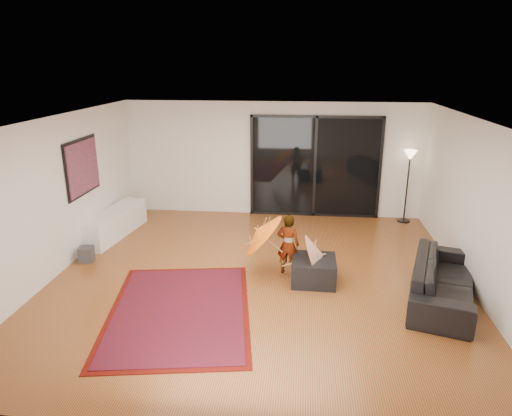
# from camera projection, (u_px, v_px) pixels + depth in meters

# --- Properties ---
(floor) EXTENTS (7.00, 7.00, 0.00)m
(floor) POSITION_uv_depth(u_px,v_px,m) (258.00, 277.00, 7.90)
(floor) COLOR #965D29
(floor) RESTS_ON ground
(ceiling) EXTENTS (7.00, 7.00, 0.00)m
(ceiling) POSITION_uv_depth(u_px,v_px,m) (258.00, 120.00, 7.07)
(ceiling) COLOR white
(ceiling) RESTS_ON wall_back
(wall_back) EXTENTS (7.00, 0.00, 7.00)m
(wall_back) POSITION_uv_depth(u_px,v_px,m) (273.00, 159.00, 10.80)
(wall_back) COLOR silver
(wall_back) RESTS_ON floor
(wall_front) EXTENTS (7.00, 0.00, 7.00)m
(wall_front) POSITION_uv_depth(u_px,v_px,m) (220.00, 316.00, 4.18)
(wall_front) COLOR silver
(wall_front) RESTS_ON floor
(wall_left) EXTENTS (0.00, 7.00, 7.00)m
(wall_left) POSITION_uv_depth(u_px,v_px,m) (56.00, 197.00, 7.84)
(wall_left) COLOR silver
(wall_left) RESTS_ON floor
(wall_right) EXTENTS (0.00, 7.00, 7.00)m
(wall_right) POSITION_uv_depth(u_px,v_px,m) (480.00, 210.00, 7.14)
(wall_right) COLOR silver
(wall_right) RESTS_ON floor
(sliding_door) EXTENTS (3.06, 0.07, 2.40)m
(sliding_door) POSITION_uv_depth(u_px,v_px,m) (315.00, 167.00, 10.72)
(sliding_door) COLOR black
(sliding_door) RESTS_ON wall_back
(painting) EXTENTS (0.04, 1.28, 1.08)m
(painting) POSITION_uv_depth(u_px,v_px,m) (83.00, 167.00, 8.69)
(painting) COLOR black
(painting) RESTS_ON wall_left
(media_console) EXTENTS (0.75, 2.03, 0.55)m
(media_console) POSITION_uv_depth(u_px,v_px,m) (115.00, 223.00, 9.74)
(media_console) COLOR white
(media_console) RESTS_ON floor
(speaker) EXTENTS (0.29, 0.29, 0.28)m
(speaker) POSITION_uv_depth(u_px,v_px,m) (86.00, 254.00, 8.49)
(speaker) COLOR #424244
(speaker) RESTS_ON floor
(persian_rug) EXTENTS (2.50, 3.18, 0.02)m
(persian_rug) POSITION_uv_depth(u_px,v_px,m) (179.00, 311.00, 6.83)
(persian_rug) COLOR #4F0B06
(persian_rug) RESTS_ON floor
(sofa) EXTENTS (1.50, 2.41, 0.66)m
(sofa) POSITION_uv_depth(u_px,v_px,m) (443.00, 280.00, 7.09)
(sofa) COLOR black
(sofa) RESTS_ON floor
(ottoman) EXTENTS (0.73, 0.73, 0.42)m
(ottoman) POSITION_uv_depth(u_px,v_px,m) (314.00, 270.00, 7.69)
(ottoman) COLOR black
(ottoman) RESTS_ON floor
(floor_lamp) EXTENTS (0.29, 0.29, 1.68)m
(floor_lamp) POSITION_uv_depth(u_px,v_px,m) (409.00, 166.00, 10.26)
(floor_lamp) COLOR black
(floor_lamp) RESTS_ON floor
(child) EXTENTS (0.43, 0.32, 1.08)m
(child) POSITION_uv_depth(u_px,v_px,m) (288.00, 244.00, 7.90)
(child) COLOR #999999
(child) RESTS_ON floor
(parasol_orange) EXTENTS (0.73, 0.90, 0.90)m
(parasol_orange) POSITION_uv_depth(u_px,v_px,m) (256.00, 234.00, 7.85)
(parasol_orange) COLOR orange
(parasol_orange) RESTS_ON child
(parasol_white) EXTENTS (0.53, 0.81, 0.89)m
(parasol_white) POSITION_uv_depth(u_px,v_px,m) (323.00, 251.00, 7.71)
(parasol_white) COLOR silver
(parasol_white) RESTS_ON floor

